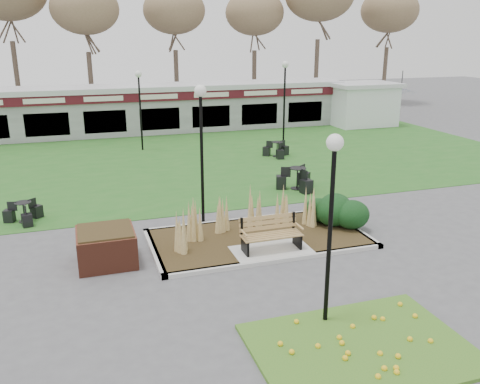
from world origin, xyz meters
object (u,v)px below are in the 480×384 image
object	(u,v)px
lamp_post_mid_right	(139,93)
bistro_set_a	(24,215)
lamp_post_near_left	(332,189)
patio_umbrella	(400,101)
brick_planter	(106,246)
lamp_post_near_right	(201,124)
food_pavilion	(156,108)
bistro_set_b	(297,182)
park_bench	(270,233)
bistro_set_d	(277,152)
service_hut	(362,103)
lamp_post_far_right	(285,84)

from	to	relation	value
lamp_post_mid_right	bistro_set_a	world-z (taller)	lamp_post_mid_right
lamp_post_mid_right	lamp_post_near_left	bearing A→B (deg)	-85.65
bistro_set_a	patio_umbrella	xyz separation A→B (m)	(22.74, 12.29, 1.33)
patio_umbrella	lamp_post_near_left	bearing A→B (deg)	-127.95
brick_planter	lamp_post_mid_right	distance (m)	14.23
lamp_post_near_right	patio_umbrella	xyz separation A→B (m)	(17.19, 14.09, -1.65)
lamp_post_near_right	lamp_post_near_left	bearing A→B (deg)	-81.70
food_pavilion	bistro_set_b	size ratio (longest dim) A/B	15.37
lamp_post_near_right	patio_umbrella	distance (m)	22.29
bistro_set_a	park_bench	bearing A→B (deg)	-35.19
lamp_post_near_right	lamp_post_mid_right	world-z (taller)	lamp_post_near_right
brick_planter	bistro_set_d	distance (m)	13.50
service_hut	bistro_set_d	xyz separation A→B (m)	(-8.90, -6.94, -1.18)
brick_planter	bistro_set_b	size ratio (longest dim) A/B	0.94
bistro_set_b	lamp_post_near_left	bearing A→B (deg)	-110.75
food_pavilion	bistro_set_d	size ratio (longest dim) A/B	17.72
park_bench	bistro_set_d	world-z (taller)	park_bench
bistro_set_b	bistro_set_d	size ratio (longest dim) A/B	1.15
service_hut	lamp_post_near_left	size ratio (longest dim) A/B	1.08
lamp_post_near_right	bistro_set_a	size ratio (longest dim) A/B	3.60
lamp_post_near_right	bistro_set_a	world-z (taller)	lamp_post_near_right
food_pavilion	bistro_set_b	world-z (taller)	food_pavilion
food_pavilion	patio_umbrella	xyz separation A→B (m)	(16.00, -2.67, 0.10)
lamp_post_near_left	bistro_set_d	xyz separation A→B (m)	(4.81, 14.56, -2.70)
lamp_post_near_right	bistro_set_d	world-z (taller)	lamp_post_near_right
service_hut	lamp_post_near_left	xyz separation A→B (m)	(-13.71, -21.50, 1.52)
brick_planter	food_pavilion	xyz separation A→B (m)	(4.40, 18.96, 1.00)
brick_planter	lamp_post_far_right	xyz separation A→B (m)	(10.62, 13.11, 2.81)
park_bench	food_pavilion	world-z (taller)	food_pavilion
service_hut	lamp_post_near_left	world-z (taller)	lamp_post_near_left
service_hut	lamp_post_near_left	bearing A→B (deg)	-122.53
service_hut	bistro_set_d	world-z (taller)	service_hut
lamp_post_near_left	lamp_post_near_right	size ratio (longest dim) A/B	0.92
food_pavilion	brick_planter	bearing A→B (deg)	-103.06
food_pavilion	service_hut	xyz separation A→B (m)	(13.50, -1.96, -0.03)
food_pavilion	lamp_post_far_right	distance (m)	8.74
lamp_post_far_right	bistro_set_b	bearing A→B (deg)	-109.36
lamp_post_near_right	patio_umbrella	world-z (taller)	lamp_post_near_right
bistro_set_a	bistro_set_b	bearing A→B (deg)	3.56
lamp_post_mid_right	bistro_set_a	xyz separation A→B (m)	(-5.14, -9.72, -2.76)
food_pavilion	service_hut	distance (m)	13.64
service_hut	lamp_post_near_right	bearing A→B (deg)	-134.79
bistro_set_b	lamp_post_near_right	bearing A→B (deg)	-151.36
lamp_post_mid_right	bistro_set_b	xyz separation A→B (m)	(4.84, -9.10, -2.70)
lamp_post_near_left	service_hut	bearing A→B (deg)	57.47
brick_planter	food_pavilion	world-z (taller)	food_pavilion
food_pavilion	service_hut	size ratio (longest dim) A/B	5.59
park_bench	lamp_post_mid_right	distance (m)	14.76
park_bench	food_pavilion	bearing A→B (deg)	90.00
lamp_post_near_left	lamp_post_far_right	bearing A→B (deg)	69.92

